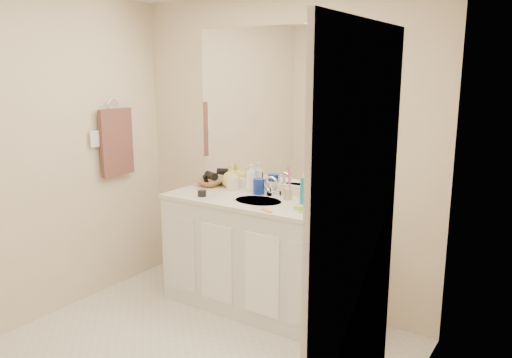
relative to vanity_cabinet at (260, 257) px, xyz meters
The scene contains 26 objects.
wall_back 0.82m from the vanity_cabinet, 90.00° to the left, with size 2.60×0.02×2.40m, color beige.
wall_left 1.83m from the vanity_cabinet, 141.75° to the right, with size 0.02×2.60×2.40m, color beige.
wall_right 1.83m from the vanity_cabinet, 38.25° to the right, with size 0.02×2.60×2.40m, color beige.
vanity_cabinet is the anchor object (origin of this frame).
countertop 0.44m from the vanity_cabinet, ahead, with size 1.52×0.57×0.03m, color silver.
backsplash 0.56m from the vanity_cabinet, 90.00° to the left, with size 1.52×0.03×0.08m, color white.
sink_basin 0.44m from the vanity_cabinet, 90.00° to the right, with size 0.37×0.37×0.02m, color #B2AE9C.
faucet 0.53m from the vanity_cabinet, 90.00° to the left, with size 0.02×0.02×0.11m, color silver.
mirror 1.17m from the vanity_cabinet, 90.00° to the left, with size 1.48×0.01×1.20m, color white.
blue_mug 0.55m from the vanity_cabinet, 124.74° to the left, with size 0.09×0.09×0.12m, color #162E9B.
tan_cup 0.54m from the vanity_cabinet, 38.46° to the left, with size 0.06×0.06×0.08m, color #C5AD8B.
toothbrush 0.64m from the vanity_cabinet, 36.84° to the left, with size 0.01×0.01×0.22m, color #E53CA9.
mouthwash_bottle 0.65m from the vanity_cabinet, 16.92° to the left, with size 0.08×0.08×0.19m, color #0B7E88.
soap_dish 0.61m from the vanity_cabinet, 15.27° to the right, with size 0.10×0.08×0.01m, color white.
green_soap 0.63m from the vanity_cabinet, 15.27° to the right, with size 0.07×0.05×0.02m, color #A1D433.
orange_comb 0.55m from the vanity_cabinet, 48.17° to the right, with size 0.11×0.02×0.00m, color #FF561A.
dark_jar 0.66m from the vanity_cabinet, 161.14° to the right, with size 0.07×0.07×0.05m, color black.
soap_bottle_white 0.64m from the vanity_cabinet, 135.70° to the left, with size 0.08×0.08×0.22m, color white.
soap_bottle_cream 0.67m from the vanity_cabinet, 156.12° to the left, with size 0.07×0.07×0.16m, color #FCEFCE.
soap_bottle_yellow 0.73m from the vanity_cabinet, 152.52° to the left, with size 0.15×0.15×0.19m, color #D4CB52.
wicker_basket 0.80m from the vanity_cabinet, 164.58° to the left, with size 0.22×0.22×0.05m, color #9A683E.
hair_dryer 0.82m from the vanity_cabinet, 164.08° to the left, with size 0.06×0.06×0.13m, color black.
towel_ring 1.71m from the vanity_cabinet, 168.86° to the right, with size 0.11×0.11×0.01m, color silver.
hand_towel 1.52m from the vanity_cabinet, 168.69° to the right, with size 0.04×0.32×0.55m, color #402522.
switch_plate 1.61m from the vanity_cabinet, 160.52° to the right, with size 0.01×0.09×0.13m, color white.
door 1.94m from the vanity_cabinet, 45.81° to the right, with size 0.02×0.82×2.00m, color silver.
Camera 1 is at (1.96, -2.02, 1.82)m, focal length 35.00 mm.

